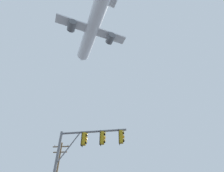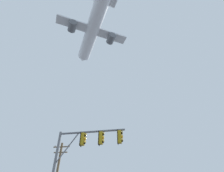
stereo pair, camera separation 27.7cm
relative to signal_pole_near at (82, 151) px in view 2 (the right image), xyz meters
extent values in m
cylinder|color=slate|center=(0.59, -0.03, 1.41)|extent=(5.06, 0.41, 0.15)
cylinder|color=slate|center=(-1.18, 0.06, 0.32)|extent=(1.58, 0.16, 2.23)
cube|color=gold|center=(2.71, -0.14, 0.88)|extent=(0.28, 0.33, 0.90)
cylinder|color=gold|center=(2.71, -0.14, 1.39)|extent=(0.05, 0.05, 0.12)
cube|color=black|center=(2.57, -0.13, 0.88)|extent=(0.05, 0.46, 1.04)
sphere|color=black|center=(2.86, -0.15, 1.15)|extent=(0.20, 0.20, 0.20)
cylinder|color=gold|center=(2.92, -0.15, 1.21)|extent=(0.05, 0.21, 0.21)
sphere|color=orange|center=(2.86, -0.15, 0.87)|extent=(0.20, 0.20, 0.20)
cylinder|color=gold|center=(2.92, -0.15, 0.93)|extent=(0.05, 0.21, 0.21)
sphere|color=black|center=(2.86, -0.15, 0.59)|extent=(0.20, 0.20, 0.20)
cylinder|color=gold|center=(2.92, -0.15, 0.65)|extent=(0.05, 0.21, 0.21)
cube|color=gold|center=(1.32, -0.07, 0.88)|extent=(0.28, 0.33, 0.90)
cylinder|color=gold|center=(1.32, -0.07, 1.39)|extent=(0.05, 0.05, 0.12)
cube|color=black|center=(1.18, -0.06, 0.88)|extent=(0.05, 0.46, 1.04)
sphere|color=black|center=(1.47, -0.07, 1.15)|extent=(0.20, 0.20, 0.20)
cylinder|color=gold|center=(1.53, -0.08, 1.21)|extent=(0.05, 0.21, 0.21)
sphere|color=orange|center=(1.47, -0.07, 0.87)|extent=(0.20, 0.20, 0.20)
cylinder|color=gold|center=(1.53, -0.08, 0.93)|extent=(0.05, 0.21, 0.21)
sphere|color=black|center=(1.47, -0.07, 0.59)|extent=(0.20, 0.20, 0.20)
cylinder|color=gold|center=(1.53, -0.08, 0.65)|extent=(0.05, 0.21, 0.21)
cube|color=gold|center=(-0.07, 0.00, 0.88)|extent=(0.28, 0.33, 0.90)
cylinder|color=gold|center=(-0.07, 0.00, 1.39)|extent=(0.05, 0.05, 0.12)
cube|color=black|center=(-0.21, 0.01, 0.88)|extent=(0.05, 0.46, 1.04)
sphere|color=black|center=(0.08, 0.00, 1.15)|extent=(0.20, 0.20, 0.20)
cylinder|color=gold|center=(0.14, -0.01, 1.21)|extent=(0.05, 0.21, 0.21)
sphere|color=orange|center=(0.08, 0.00, 0.87)|extent=(0.20, 0.20, 0.20)
cylinder|color=gold|center=(0.14, -0.01, 0.93)|extent=(0.05, 0.21, 0.21)
sphere|color=black|center=(0.08, 0.00, 0.59)|extent=(0.20, 0.20, 0.20)
cylinder|color=gold|center=(0.14, -0.01, 0.65)|extent=(0.05, 0.21, 0.21)
cube|color=brown|center=(-5.73, 9.37, 3.27)|extent=(2.20, 0.12, 0.12)
cube|color=brown|center=(-5.73, 9.37, 2.57)|extent=(1.80, 0.12, 0.12)
cylinder|color=gray|center=(-6.63, 9.37, 3.39)|extent=(0.10, 0.10, 0.18)
cylinder|color=gray|center=(-4.83, 9.37, 3.39)|extent=(0.10, 0.10, 0.18)
cylinder|color=white|center=(-6.10, 17.46, 40.04)|extent=(13.98, 21.43, 3.95)
cone|color=white|center=(-11.93, 28.33, 40.04)|extent=(4.59, 4.16, 3.75)
cube|color=silver|center=(-5.80, 16.92, 39.45)|extent=(19.76, 12.31, 0.44)
cylinder|color=#595B60|center=(-10.98, 14.14, 38.26)|extent=(3.36, 3.66, 2.22)
cylinder|color=#595B60|center=(-0.63, 19.70, 38.26)|extent=(3.36, 3.66, 2.22)
camera|label=1|loc=(3.37, -12.02, -3.34)|focal=26.76mm
camera|label=2|loc=(3.65, -11.99, -3.34)|focal=26.76mm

